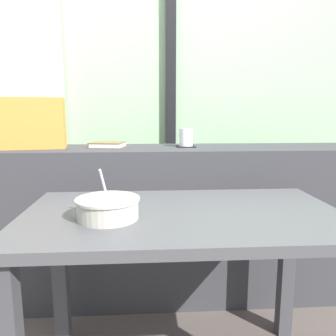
# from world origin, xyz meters

# --- Properties ---
(outdoor_backdrop) EXTENTS (4.80, 0.08, 2.80)m
(outdoor_backdrop) POSITION_xyz_m (0.00, 1.28, 1.40)
(outdoor_backdrop) COLOR #9EC699
(outdoor_backdrop) RESTS_ON ground
(curtain_left_panel) EXTENTS (0.56, 0.06, 2.50)m
(curtain_left_panel) POSITION_xyz_m (-0.91, 1.18, 1.25)
(curtain_left_panel) COLOR beige
(curtain_left_panel) RESTS_ON ground
(window_divider_post) EXTENTS (0.07, 0.05, 2.60)m
(window_divider_post) POSITION_xyz_m (0.12, 1.21, 1.30)
(window_divider_post) COLOR black
(window_divider_post) RESTS_ON ground
(dark_console_ledge) EXTENTS (2.80, 0.39, 0.85)m
(dark_console_ledge) POSITION_xyz_m (0.00, 0.55, 0.42)
(dark_console_ledge) COLOR #38383D
(dark_console_ledge) RESTS_ON ground
(breakfast_table) EXTENTS (1.12, 0.63, 0.69)m
(breakfast_table) POSITION_xyz_m (0.06, -0.10, 0.58)
(breakfast_table) COLOR #414145
(breakfast_table) RESTS_ON ground
(coaster_square) EXTENTS (0.10, 0.10, 0.00)m
(coaster_square) POSITION_xyz_m (0.15, 0.57, 0.85)
(coaster_square) COLOR black
(coaster_square) RESTS_ON dark_console_ledge
(juice_glass) EXTENTS (0.07, 0.07, 0.10)m
(juice_glass) POSITION_xyz_m (0.15, 0.57, 0.89)
(juice_glass) COLOR white
(juice_glass) RESTS_ON coaster_square
(closed_book) EXTENTS (0.20, 0.17, 0.03)m
(closed_book) POSITION_xyz_m (-0.27, 0.58, 0.86)
(closed_book) COLOR brown
(closed_book) RESTS_ON dark_console_ledge
(throw_pillow) EXTENTS (0.34, 0.18, 0.26)m
(throw_pillow) POSITION_xyz_m (-0.65, 0.55, 0.98)
(throw_pillow) COLOR #D18938
(throw_pillow) RESTS_ON dark_console_ledge
(soup_bowl) EXTENTS (0.21, 0.21, 0.17)m
(soup_bowl) POSITION_xyz_m (-0.19, -0.16, 0.73)
(soup_bowl) COLOR #BCB7A8
(soup_bowl) RESTS_ON breakfast_table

